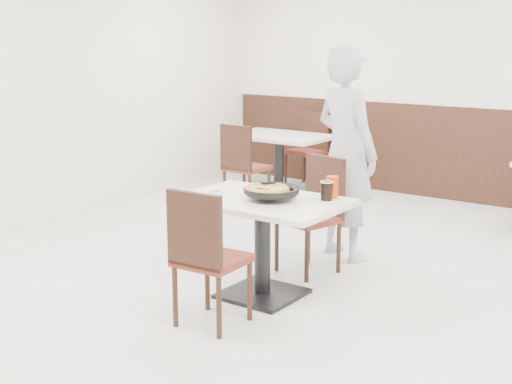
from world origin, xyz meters
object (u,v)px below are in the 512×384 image
Objects in this scene: main_table at (262,248)px; diner_person at (346,153)px; cola_glass at (327,191)px; bg_chair_left_near at (247,166)px; pizza_pan at (271,194)px; bg_chair_left_far at (306,150)px; chair_near at (212,256)px; red_cup at (332,187)px; side_plate at (211,193)px; pizza at (266,191)px; bg_table_left at (279,166)px; chair_far at (308,216)px.

diner_person is at bearing 88.73° from main_table.
bg_chair_left_near is at bearing 137.67° from cola_glass.
pizza_pan is (0.07, 0.01, 0.42)m from main_table.
bg_chair_left_far is at bearing -32.58° from diner_person.
chair_near is 0.51× the size of diner_person.
diner_person is 1.95× the size of bg_chair_left_far.
bg_chair_left_far is at bearing 93.02° from bg_chair_left_near.
chair_near is at bearing -111.58° from red_cup.
chair_near is 5.94× the size of red_cup.
side_plate is at bearing -166.99° from pizza_pan.
pizza is at bearing -137.56° from red_cup.
cola_glass is 0.09m from red_cup.
main_table is at bearing -168.11° from pizza_pan.
chair_near is 0.99m from cola_glass.
red_cup is 3.88m from bg_chair_left_far.
bg_chair_left_near reaches higher than bg_table_left.
diner_person is 1.95× the size of bg_chair_left_near.
chair_near is at bearing 109.17° from diner_person.
bg_table_left is at bearing 121.62° from main_table.
pizza is at bearing -57.87° from bg_table_left.
chair_near reaches higher than side_plate.
main_table is at bearing -58.38° from bg_table_left.
red_cup is at bearing 42.83° from pizza_pan.
side_plate is 0.10× the size of diner_person.
bg_chair_left_near reaches higher than pizza.
bg_chair_left_near is (-1.75, 2.19, 0.10)m from main_table.
pizza_pan is at bearing 112.17° from chair_far.
diner_person is (-0.38, 0.98, 0.11)m from cola_glass.
bg_chair_left_near is 1.32m from bg_chair_left_far.
chair_near is 4.51m from bg_chair_left_far.
side_plate is 0.88m from cola_glass.
red_cup is at bearing 131.84° from diner_person.
diner_person reaches higher than bg_chair_left_far.
diner_person is (0.04, 0.54, 0.45)m from chair_far.
chair_near is 0.70m from pizza.
pizza_pan reaches higher than main_table.
chair_far and bg_chair_left_near have the same top height.
pizza_pan is 0.04m from pizza.
chair_far reaches higher than red_cup.
pizza_pan is 3.97m from bg_chair_left_far.
main_table is at bearing -141.18° from red_cup.
cola_glass is 3.43m from bg_table_left.
pizza_pan is at bearing 111.18° from diner_person.
chair_far is at bearing 130.33° from bg_chair_left_far.
diner_person is at bearing 136.63° from bg_chair_left_far.
bg_table_left is (-1.78, 3.47, -0.10)m from chair_near.
pizza is 0.18× the size of diner_person.
side_plate is at bearing -57.93° from bg_chair_left_near.
red_cup is at bearing -39.40° from bg_chair_left_near.
main_table is 1.26× the size of bg_chair_left_near.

